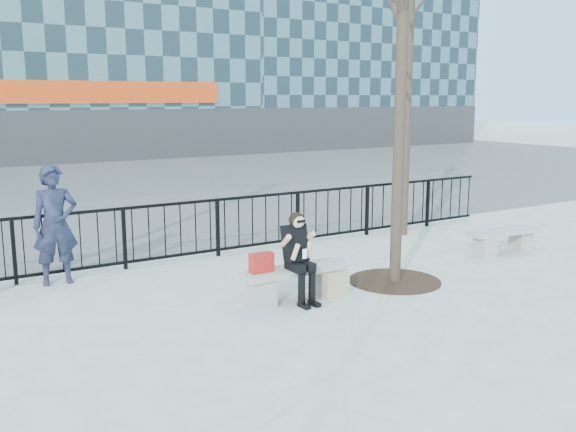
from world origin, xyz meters
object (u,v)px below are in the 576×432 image
seated_woman (299,258)px  standing_man (55,225)px  bench_second (503,238)px  bench_main (294,280)px

seated_woman → standing_man: bearing=134.3°
seated_woman → standing_man: (-2.80, 2.87, 0.30)m
bench_second → standing_man: bearing=170.5°
standing_man → seated_woman: bearing=-42.2°
bench_main → bench_second: 5.04m
bench_second → standing_man: size_ratio=0.79×
bench_main → bench_second: bench_main is taller
seated_woman → bench_main: bearing=90.0°
bench_second → seated_woman: seated_woman is taller
bench_second → standing_man: 8.21m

